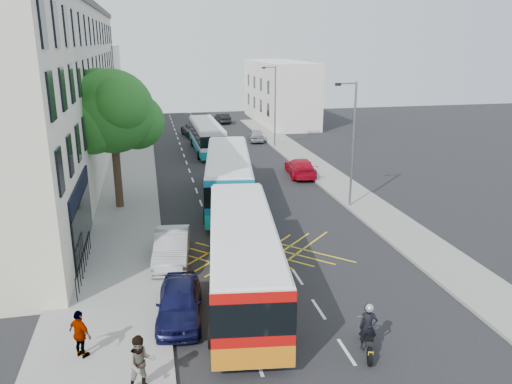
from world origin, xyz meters
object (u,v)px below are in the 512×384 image
distant_car_silver (256,135)px  pedestrian_far (80,334)px  red_hatchback (300,167)px  motorbike (368,330)px  pedestrian_near (141,364)px  street_tree (112,112)px  bus_near (243,256)px  distant_car_dark (223,118)px  lamp_near (352,138)px  bus_far (207,136)px  parked_car_blue (179,302)px  parked_car_silver (172,247)px  lamp_far (274,102)px  distant_car_grey (195,130)px  bus_mid (228,177)px

distant_car_silver → pedestrian_far: bearing=77.0°
red_hatchback → distant_car_silver: 15.04m
motorbike → pedestrian_near: 7.73m
street_tree → bus_near: (5.76, -12.94, -4.55)m
bus_near → distant_car_dark: (6.15, 46.81, -1.09)m
motorbike → lamp_near: bearing=86.8°
bus_far → distant_car_dark: 18.08m
pedestrian_near → pedestrian_far: 2.98m
parked_car_blue → pedestrian_far: bearing=-143.7°
distant_car_dark → pedestrian_far: size_ratio=2.30×
parked_car_blue → parked_car_silver: 5.44m
street_tree → lamp_far: bearing=49.2°
bus_near → bus_far: bus_near is taller
distant_car_grey → pedestrian_far: 42.12m
lamp_near → distant_car_silver: (-1.09, 23.47, -3.96)m
lamp_far → distant_car_silver: size_ratio=2.07×
street_tree → pedestrian_far: 17.30m
street_tree → red_hatchback: 16.04m
pedestrian_near → lamp_near: bearing=36.5°
bus_mid → pedestrian_near: bearing=-98.6°
distant_car_silver → distant_car_grey: bearing=-27.0°
parked_car_blue → pedestrian_far: size_ratio=2.45×
motorbike → parked_car_silver: (-6.28, 9.07, -0.12)m
distant_car_dark → red_hatchback: bearing=88.7°
distant_car_silver → parked_car_blue: bearing=81.0°
distant_car_grey → pedestrian_far: (-7.87, -41.37, 0.32)m
motorbike → bus_near: bearing=140.4°
lamp_near → parked_car_blue: (-11.80, -11.51, -3.89)m
distant_car_grey → bus_far: bearing=-95.2°
bus_far → red_hatchback: 12.58m
pedestrian_near → pedestrian_far: size_ratio=1.07×
bus_mid → motorbike: bearing=-75.0°
parked_car_blue → pedestrian_near: size_ratio=2.29×
distant_car_silver → pedestrian_far: pedestrian_far is taller
pedestrian_far → street_tree: bearing=-48.3°
parked_car_silver → pedestrian_far: size_ratio=2.67×
street_tree → distant_car_silver: street_tree is taller
bus_near → bus_mid: size_ratio=0.96×
pedestrian_near → distant_car_silver: bearing=59.5°
motorbike → distant_car_grey: size_ratio=0.41×
street_tree → pedestrian_near: street_tree is taller
lamp_near → red_hatchback: lamp_near is taller
lamp_far → red_hatchback: size_ratio=1.62×
motorbike → bus_far: bearing=109.3°
street_tree → bus_far: 18.65m
distant_car_grey → distant_car_dark: (4.59, 8.97, -0.04)m
street_tree → lamp_far: street_tree is taller
lamp_far → distant_car_dark: bearing=99.4°
bus_near → red_hatchback: size_ratio=2.44×
lamp_far → bus_near: bearing=-106.6°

